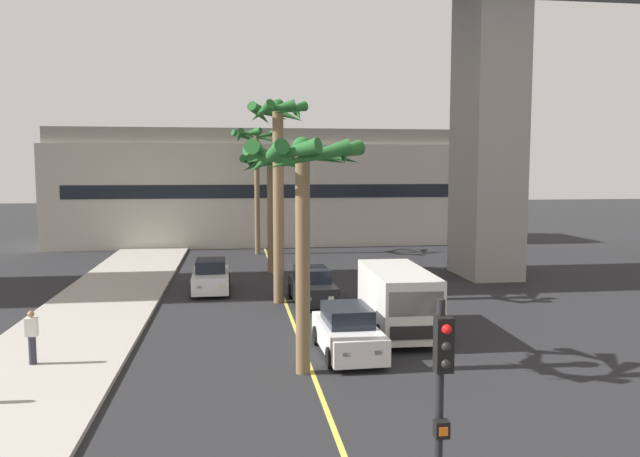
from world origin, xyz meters
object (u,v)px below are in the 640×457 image
(car_queue_second, at_px, (312,287))
(delivery_van, at_px, (397,299))
(car_queue_front, at_px, (348,332))
(palm_tree_near_median, at_px, (278,154))
(traffic_light_median_near, at_px, (441,406))
(palm_tree_far_median, at_px, (270,173))
(pedestrian_near_crosswalk, at_px, (32,336))
(car_queue_third, at_px, (211,277))
(palm_tree_farthest_median, at_px, (257,151))
(palm_tree_mid_median, at_px, (302,179))

(car_queue_second, distance_m, delivery_van, 6.16)
(car_queue_front, height_order, palm_tree_near_median, palm_tree_near_median)
(traffic_light_median_near, bearing_deg, delivery_van, 77.59)
(car_queue_second, bearing_deg, delivery_van, -67.02)
(palm_tree_far_median, bearing_deg, traffic_light_median_near, -88.42)
(pedestrian_near_crosswalk, bearing_deg, delivery_van, 11.47)
(car_queue_front, relative_size, pedestrian_near_crosswalk, 2.56)
(car_queue_third, bearing_deg, delivery_van, -51.75)
(car_queue_second, height_order, car_queue_third, same)
(palm_tree_near_median, xyz_separation_m, pedestrian_near_crosswalk, (-7.95, -8.34, -5.61))
(palm_tree_farthest_median, bearing_deg, pedestrian_near_crosswalk, -107.31)
(car_queue_front, distance_m, delivery_van, 3.16)
(delivery_van, bearing_deg, car_queue_front, -135.41)
(palm_tree_near_median, relative_size, palm_tree_far_median, 1.31)
(traffic_light_median_near, relative_size, palm_tree_near_median, 0.47)
(car_queue_second, xyz_separation_m, palm_tree_mid_median, (-1.48, -9.54, 4.95))
(palm_tree_farthest_median, distance_m, pedestrian_near_crosswalk, 26.28)
(car_queue_front, distance_m, car_queue_second, 7.84)
(car_queue_front, height_order, pedestrian_near_crosswalk, pedestrian_near_crosswalk)
(car_queue_front, xyz_separation_m, palm_tree_near_median, (-1.65, 8.12, 5.88))
(car_queue_third, height_order, delivery_van, delivery_van)
(palm_tree_mid_median, bearing_deg, palm_tree_far_median, 89.61)
(car_queue_front, xyz_separation_m, delivery_van, (2.22, 2.19, 0.57))
(palm_tree_mid_median, height_order, palm_tree_far_median, palm_tree_mid_median)
(car_queue_front, height_order, palm_tree_far_median, palm_tree_far_median)
(traffic_light_median_near, xyz_separation_m, pedestrian_near_crosswalk, (-8.83, 11.19, -1.72))
(car_queue_second, bearing_deg, car_queue_front, -88.70)
(palm_tree_farthest_median, bearing_deg, car_queue_second, -83.65)
(palm_tree_mid_median, distance_m, palm_tree_far_median, 17.92)
(delivery_van, relative_size, palm_tree_mid_median, 0.77)
(car_queue_third, xyz_separation_m, palm_tree_far_median, (3.21, 5.19, 4.97))
(palm_tree_far_median, xyz_separation_m, pedestrian_near_crosswalk, (-8.06, -16.42, -4.69))
(car_queue_second, xyz_separation_m, palm_tree_near_median, (-1.48, 0.29, 5.88))
(car_queue_third, distance_m, palm_tree_mid_median, 14.00)
(palm_tree_near_median, bearing_deg, pedestrian_near_crosswalk, -133.63)
(palm_tree_near_median, height_order, palm_tree_mid_median, palm_tree_near_median)
(palm_tree_mid_median, xyz_separation_m, pedestrian_near_crosswalk, (-7.94, 1.50, -4.67))
(car_queue_second, height_order, pedestrian_near_crosswalk, pedestrian_near_crosswalk)
(car_queue_front, distance_m, traffic_light_median_near, 11.60)
(traffic_light_median_near, distance_m, pedestrian_near_crosswalk, 14.36)
(car_queue_front, distance_m, pedestrian_near_crosswalk, 9.61)
(car_queue_third, height_order, palm_tree_near_median, palm_tree_near_median)
(palm_tree_far_median, bearing_deg, delivery_van, -75.01)
(traffic_light_median_near, xyz_separation_m, palm_tree_farthest_median, (-1.22, 35.59, 4.42))
(delivery_van, height_order, palm_tree_farthest_median, palm_tree_farthest_median)
(traffic_light_median_near, distance_m, palm_tree_near_median, 19.93)
(car_queue_third, distance_m, palm_tree_near_median, 7.25)
(palm_tree_far_median, height_order, palm_tree_farthest_median, palm_tree_farthest_median)
(car_queue_second, bearing_deg, palm_tree_mid_median, -98.83)
(car_queue_third, distance_m, delivery_van, 11.26)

